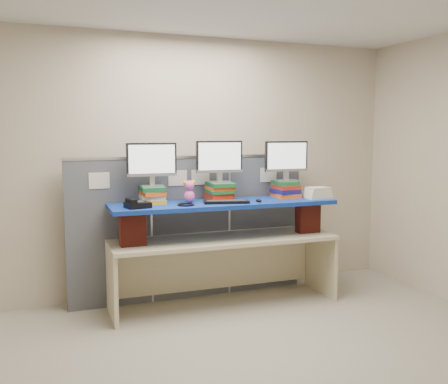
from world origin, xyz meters
name	(u,v)px	position (x,y,z in m)	size (l,w,h in m)	color
room	(264,184)	(0.00, 0.00, 1.40)	(5.00, 4.00, 2.80)	beige
cubicle_partition	(191,227)	(0.00, 1.78, 0.77)	(2.60, 0.06, 1.53)	#4C505A
desk	(224,251)	(0.24, 1.42, 0.56)	(2.33, 0.74, 0.70)	beige
brick_pier_left	(133,229)	(-0.70, 1.39, 0.87)	(0.24, 0.13, 0.33)	maroon
brick_pier_right	(308,217)	(1.17, 1.34, 0.87)	(0.24, 0.13, 0.33)	maroon
blue_board	(224,204)	(0.24, 1.42, 1.05)	(2.29, 0.57, 0.04)	#0E0A7D
book_stack_left	(152,195)	(-0.46, 1.56, 1.16)	(0.25, 0.29, 0.17)	yellow
book_stack_center	(219,191)	(0.24, 1.54, 1.17)	(0.26, 0.31, 0.18)	#B02814
book_stack_right	(285,189)	(0.99, 1.51, 1.16)	(0.26, 0.31, 0.18)	#FE6017
monitor_left	(152,162)	(-0.47, 1.56, 1.49)	(0.49, 0.14, 0.43)	#949599
monitor_center	(219,159)	(0.23, 1.54, 1.50)	(0.49, 0.14, 0.43)	#949599
monitor_right	(286,158)	(1.00, 1.52, 1.49)	(0.49, 0.14, 0.43)	#949599
keyboard	(226,202)	(0.23, 1.32, 1.09)	(0.47, 0.25, 0.03)	black
mouse	(259,201)	(0.56, 1.28, 1.09)	(0.05, 0.10, 0.03)	black
desk_phone	(137,204)	(-0.66, 1.34, 1.11)	(0.24, 0.22, 0.09)	black
headset	(186,205)	(-0.20, 1.31, 1.08)	(0.17, 0.17, 0.02)	black
plush_toy	(189,191)	(-0.10, 1.51, 1.19)	(0.13, 0.10, 0.22)	pink
binder_stack	(318,193)	(1.26, 1.29, 1.13)	(0.26, 0.21, 0.12)	beige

